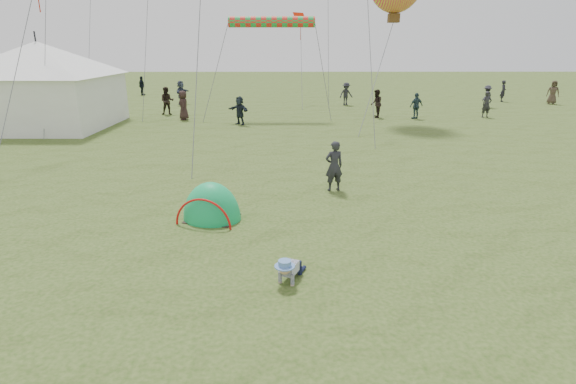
{
  "coord_description": "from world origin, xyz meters",
  "views": [
    {
      "loc": [
        0.93,
        -8.18,
        4.38
      ],
      "look_at": [
        1.01,
        2.08,
        1.0
      ],
      "focal_mm": 28.0,
      "sensor_mm": 36.0,
      "label": 1
    }
  ],
  "objects_px": {
    "popup_tent": "(212,219)",
    "event_marquee": "(42,82)",
    "crawling_toddler": "(289,268)",
    "standing_adult": "(334,166)"
  },
  "relations": [
    {
      "from": "standing_adult",
      "to": "event_marquee",
      "type": "relative_size",
      "value": 0.22
    },
    {
      "from": "crawling_toddler",
      "to": "event_marquee",
      "type": "xyz_separation_m",
      "value": [
        -13.21,
        17.29,
        2.17
      ]
    },
    {
      "from": "crawling_toddler",
      "to": "popup_tent",
      "type": "height_order",
      "value": "popup_tent"
    },
    {
      "from": "crawling_toddler",
      "to": "popup_tent",
      "type": "bearing_deg",
      "value": 145.52
    },
    {
      "from": "event_marquee",
      "to": "standing_adult",
      "type": "bearing_deg",
      "value": -37.51
    },
    {
      "from": "crawling_toddler",
      "to": "standing_adult",
      "type": "bearing_deg",
      "value": 99.94
    },
    {
      "from": "crawling_toddler",
      "to": "popup_tent",
      "type": "distance_m",
      "value": 3.86
    },
    {
      "from": "popup_tent",
      "to": "event_marquee",
      "type": "relative_size",
      "value": 0.28
    },
    {
      "from": "crawling_toddler",
      "to": "standing_adult",
      "type": "height_order",
      "value": "standing_adult"
    },
    {
      "from": "popup_tent",
      "to": "standing_adult",
      "type": "distance_m",
      "value": 4.27
    }
  ]
}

